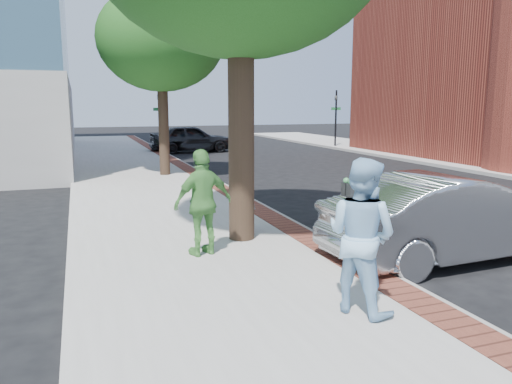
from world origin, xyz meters
name	(u,v)px	position (x,y,z in m)	size (l,w,h in m)	color
ground	(308,270)	(0.00, 0.00, 0.00)	(120.00, 120.00, 0.00)	black
sidewalk	(155,195)	(-1.50, 8.00, 0.07)	(5.00, 60.00, 0.15)	#9E9991
brick_strip	(222,188)	(0.70, 8.00, 0.15)	(0.60, 60.00, 0.01)	brown
curb	(232,190)	(1.05, 8.00, 0.07)	(0.10, 60.00, 0.15)	gray
signal_near	(160,115)	(0.90, 22.00, 2.25)	(0.70, 0.15, 3.80)	black
signal_far	(336,114)	(12.50, 22.00, 2.25)	(0.70, 0.15, 3.80)	black
tree_far	(161,39)	(-0.50, 12.00, 5.30)	(4.80, 4.80, 7.14)	black
parking_meter	(348,202)	(0.69, -0.15, 1.21)	(0.12, 0.32, 1.47)	gray
person_gray	(245,190)	(-0.33, 2.53, 1.05)	(0.66, 0.43, 1.80)	#9A9A9E
person_officer	(361,236)	(-0.25, -2.10, 1.18)	(1.00, 0.78, 2.06)	#9CCEF1
person_green	(203,203)	(-1.60, 1.06, 1.12)	(1.14, 0.48, 1.95)	#519745
sedan_silver	(451,217)	(2.78, -0.32, 0.81)	(1.71, 4.91, 1.62)	#A4A5AB
bg_car	(191,138)	(2.80, 22.36, 0.84)	(1.98, 4.92, 1.68)	black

